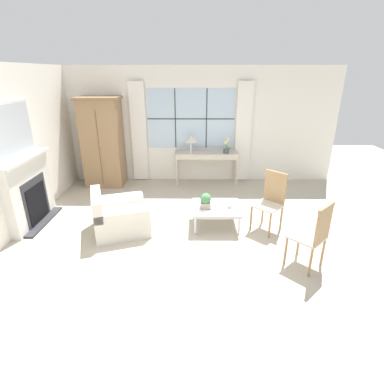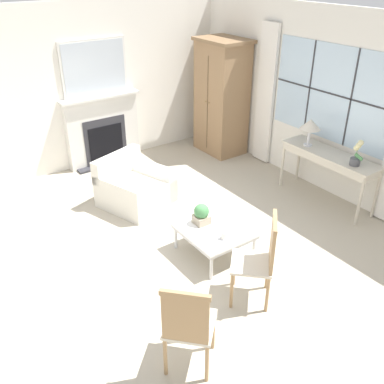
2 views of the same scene
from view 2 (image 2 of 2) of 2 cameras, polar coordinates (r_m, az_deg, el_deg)
ground_plane at (r=5.75m, az=-3.70°, el=-7.21°), size 14.00×14.00×0.00m
wall_back_windowed at (r=7.00m, az=17.81°, el=11.02°), size 7.20×0.14×2.80m
wall_left at (r=7.88m, az=-12.23°, el=13.71°), size 0.06×7.20×2.80m
fireplace at (r=7.94m, az=-11.91°, el=8.83°), size 0.34×1.43×2.20m
armoire at (r=8.23m, az=3.95°, el=12.50°), size 0.97×0.71×2.12m
console_table at (r=6.77m, az=17.90°, el=4.30°), size 1.56×0.47×0.81m
table_lamp at (r=6.79m, az=15.51°, el=8.58°), size 0.32×0.32×0.43m
potted_orchid at (r=6.39m, az=21.08°, el=4.61°), size 0.18×0.14×0.38m
armchair_upholstered at (r=6.64m, az=-7.67°, el=0.48°), size 1.16×1.16×0.74m
side_chair_wooden at (r=4.65m, az=9.30°, el=-8.34°), size 0.62×0.62×1.06m
accent_chair_wooden at (r=3.89m, az=-0.57°, el=-17.16°), size 0.62×0.62×1.02m
coffee_table at (r=5.43m, az=3.01°, el=-5.25°), size 0.86×0.78×0.38m
potted_plant_small at (r=5.43m, az=1.28°, el=-2.95°), size 0.19×0.19×0.28m
pillar_candle at (r=5.20m, az=4.29°, el=-5.85°), size 0.11×0.11×0.10m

